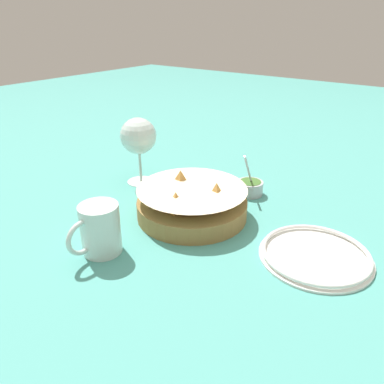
% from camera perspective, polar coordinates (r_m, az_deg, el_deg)
% --- Properties ---
extents(ground_plane, '(4.00, 4.00, 0.00)m').
position_cam_1_polar(ground_plane, '(0.86, 2.12, -3.12)').
color(ground_plane, teal).
extents(food_basket, '(0.25, 0.25, 0.09)m').
position_cam_1_polar(food_basket, '(0.83, 0.01, -1.77)').
color(food_basket, olive).
rests_on(food_basket, ground_plane).
extents(sauce_cup, '(0.07, 0.06, 0.11)m').
position_cam_1_polar(sauce_cup, '(0.95, 8.83, 0.76)').
color(sauce_cup, '#B7B7BC').
rests_on(sauce_cup, ground_plane).
extents(wine_glass, '(0.09, 0.09, 0.18)m').
position_cam_1_polar(wine_glass, '(0.98, -8.17, 8.19)').
color(wine_glass, silver).
rests_on(wine_glass, ground_plane).
extents(beer_mug, '(0.11, 0.07, 0.10)m').
position_cam_1_polar(beer_mug, '(0.72, -13.85, -5.77)').
color(beer_mug, silver).
rests_on(beer_mug, ground_plane).
extents(side_plate, '(0.21, 0.21, 0.01)m').
position_cam_1_polar(side_plate, '(0.74, 18.29, -9.02)').
color(side_plate, white).
rests_on(side_plate, ground_plane).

